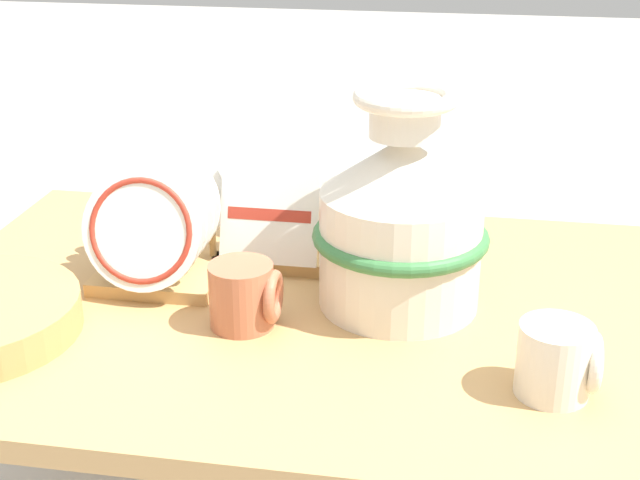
% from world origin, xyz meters
% --- Properties ---
extents(display_table, '(1.30, 0.84, 0.64)m').
position_xyz_m(display_table, '(0.00, 0.00, 0.57)').
color(display_table, tan).
rests_on(display_table, ground_plane).
extents(ceramic_vase, '(0.27, 0.27, 0.34)m').
position_xyz_m(ceramic_vase, '(0.12, 0.02, 0.79)').
color(ceramic_vase, silver).
rests_on(ceramic_vase, display_table).
extents(dish_rack_round_plates, '(0.20, 0.21, 0.21)m').
position_xyz_m(dish_rack_round_plates, '(-0.28, 0.03, 0.73)').
color(dish_rack_round_plates, tan).
rests_on(dish_rack_round_plates, display_table).
extents(dish_rack_square_plates, '(0.20, 0.20, 0.19)m').
position_xyz_m(dish_rack_square_plates, '(-0.10, 0.17, 0.70)').
color(dish_rack_square_plates, tan).
rests_on(dish_rack_square_plates, display_table).
extents(mug_cream_glaze, '(0.11, 0.10, 0.10)m').
position_xyz_m(mug_cream_glaze, '(0.35, -0.20, 0.69)').
color(mug_cream_glaze, silver).
rests_on(mug_cream_glaze, display_table).
extents(mug_terracotta_glaze, '(0.11, 0.10, 0.10)m').
position_xyz_m(mug_terracotta_glaze, '(-0.10, -0.09, 0.69)').
color(mug_terracotta_glaze, '#B76647').
rests_on(mug_terracotta_glaze, display_table).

